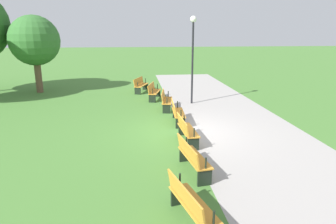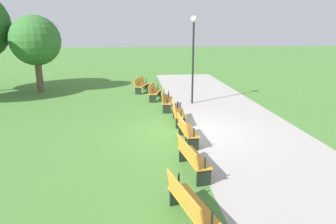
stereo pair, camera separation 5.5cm
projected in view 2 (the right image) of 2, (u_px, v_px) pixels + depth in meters
name	position (u px, v px, depth m)	size (l,w,h in m)	color
ground_plane	(184.00, 132.00, 11.56)	(120.00, 120.00, 0.00)	#477A33
path_paving	(241.00, 129.00, 11.80)	(30.33, 4.62, 0.01)	#A39E99
bench_0	(141.00, 85.00, 18.84)	(1.69, 1.01, 0.89)	orange
bench_1	(154.00, 91.00, 16.81)	(1.69, 0.86, 0.89)	orange
bench_2	(166.00, 100.00, 14.70)	(1.68, 0.71, 0.89)	orange
bench_3	(177.00, 112.00, 12.53)	(1.65, 0.55, 0.89)	orange
bench_4	(186.00, 130.00, 10.33)	(1.65, 0.55, 0.89)	orange
bench_5	(192.00, 157.00, 8.11)	(1.68, 0.71, 0.89)	orange
bench_6	(189.00, 204.00, 5.91)	(1.69, 0.86, 0.89)	orange
tree_2	(35.00, 41.00, 18.10)	(2.99, 2.99, 4.67)	brown
lamp_post	(193.00, 45.00, 15.23)	(0.32, 0.32, 4.46)	black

